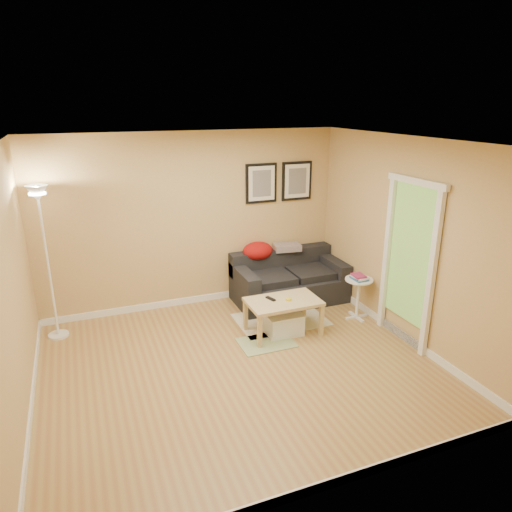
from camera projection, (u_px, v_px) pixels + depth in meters
name	position (u px, v px, depth m)	size (l,w,h in m)	color
floor	(239.00, 366.00, 5.51)	(4.50, 4.50, 0.00)	#A08244
ceiling	(236.00, 142.00, 4.68)	(4.50, 4.50, 0.00)	white
wall_back	(193.00, 221.00, 6.86)	(4.50, 4.50, 0.00)	tan
wall_front	(330.00, 350.00, 3.33)	(4.50, 4.50, 0.00)	tan
wall_left	(10.00, 293.00, 4.31)	(4.00, 4.00, 0.00)	tan
wall_right	(405.00, 241.00, 5.88)	(4.00, 4.00, 0.00)	tan
baseboard_back	(197.00, 299.00, 7.25)	(4.50, 0.02, 0.10)	white
baseboard_front	(322.00, 486.00, 3.74)	(4.50, 0.02, 0.10)	white
baseboard_left	(32.00, 406.00, 4.71)	(0.02, 4.00, 0.10)	white
baseboard_right	(395.00, 330.00, 6.27)	(0.02, 4.00, 0.10)	white
sofa	(290.00, 278.00, 7.22)	(1.70, 0.90, 0.75)	black
red_throw	(258.00, 251.00, 7.23)	(0.48, 0.36, 0.28)	#A1110E
plaid_throw	(287.00, 247.00, 7.38)	(0.42, 0.26, 0.10)	tan
framed_print_left	(261.00, 183.00, 7.05)	(0.50, 0.04, 0.60)	black
framed_print_right	(297.00, 181.00, 7.26)	(0.50, 0.04, 0.60)	black
area_rug	(281.00, 320.00, 6.67)	(1.25, 0.85, 0.01)	beige
green_runner	(266.00, 343.00, 6.04)	(0.70, 0.50, 0.01)	#668C4C
coffee_table	(283.00, 317.00, 6.24)	(0.96, 0.59, 0.48)	tan
remote_control	(271.00, 299.00, 6.18)	(0.05, 0.16, 0.02)	black
tape_roll	(289.00, 299.00, 6.14)	(0.07, 0.07, 0.03)	yellow
storage_bin	(284.00, 324.00, 6.24)	(0.49, 0.36, 0.30)	white
side_table	(358.00, 299.00, 6.65)	(0.39, 0.39, 0.60)	white
book_stack	(359.00, 277.00, 6.52)	(0.17, 0.23, 0.07)	#2C5985
floor_lamp	(49.00, 268.00, 5.91)	(0.26, 0.26, 2.04)	white
doorway	(408.00, 266.00, 5.82)	(0.12, 1.01, 2.13)	white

